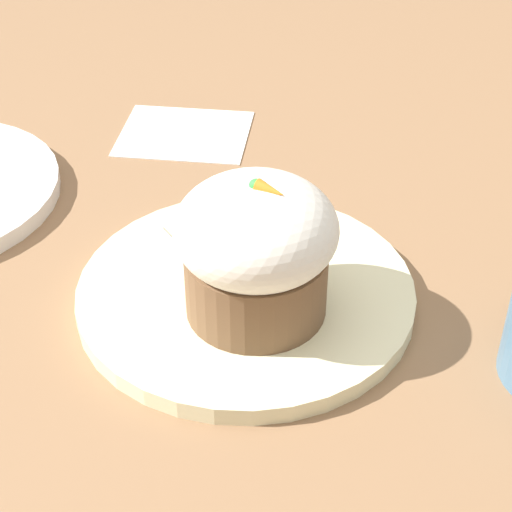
{
  "coord_description": "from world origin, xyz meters",
  "views": [
    {
      "loc": [
        0.25,
        -0.4,
        0.4
      ],
      "look_at": [
        0.02,
        -0.02,
        0.06
      ],
      "focal_mm": 60.0,
      "sensor_mm": 36.0,
      "label": 1
    }
  ],
  "objects": [
    {
      "name": "ground_plane",
      "position": [
        0.0,
        0.0,
        0.0
      ],
      "size": [
        4.0,
        4.0,
        0.0
      ],
      "primitive_type": "plane",
      "color": "#846042"
    },
    {
      "name": "carrot_cake",
      "position": [
        0.02,
        -0.02,
        0.06
      ],
      "size": [
        0.11,
        0.11,
        0.1
      ],
      "color": "brown",
      "rests_on": "dessert_plate"
    },
    {
      "name": "paper_napkin",
      "position": [
        -0.18,
        0.18,
        0.0
      ],
      "size": [
        0.15,
        0.14,
        0.0
      ],
      "color": "white",
      "rests_on": "ground_plane"
    },
    {
      "name": "dessert_plate",
      "position": [
        0.0,
        0.0,
        0.01
      ],
      "size": [
        0.24,
        0.24,
        0.01
      ],
      "color": "beige",
      "rests_on": "ground_plane"
    },
    {
      "name": "spoon",
      "position": [
        -0.02,
        -0.01,
        0.02
      ],
      "size": [
        0.13,
        0.08,
        0.01
      ],
      "color": "#B7B7BC",
      "rests_on": "dessert_plate"
    }
  ]
}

